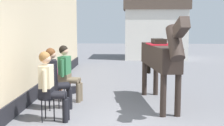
{
  "coord_description": "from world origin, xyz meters",
  "views": [
    {
      "loc": [
        -0.04,
        -5.58,
        1.95
      ],
      "look_at": [
        -0.4,
        1.2,
        1.05
      ],
      "focal_mm": 49.34,
      "sensor_mm": 36.0,
      "label": 1
    }
  ],
  "objects_px": {
    "seated_visitor_near": "(50,83)",
    "flower_planter_farthest": "(56,79)",
    "seated_visitor_middle": "(55,75)",
    "satchel_bag": "(71,90)",
    "saddled_horse_center": "(161,57)",
    "seated_visitor_far": "(67,70)"
  },
  "relations": [
    {
      "from": "saddled_horse_center",
      "to": "seated_visitor_middle",
      "type": "bearing_deg",
      "value": -170.0
    },
    {
      "from": "saddled_horse_center",
      "to": "satchel_bag",
      "type": "xyz_separation_m",
      "value": [
        -2.31,
        1.1,
        -1.06
      ]
    },
    {
      "from": "seated_visitor_middle",
      "to": "saddled_horse_center",
      "type": "bearing_deg",
      "value": 10.0
    },
    {
      "from": "satchel_bag",
      "to": "seated_visitor_near",
      "type": "bearing_deg",
      "value": -133.43
    },
    {
      "from": "flower_planter_farthest",
      "to": "seated_visitor_far",
      "type": "bearing_deg",
      "value": -65.11
    },
    {
      "from": "satchel_bag",
      "to": "seated_visitor_middle",
      "type": "bearing_deg",
      "value": -136.81
    },
    {
      "from": "seated_visitor_middle",
      "to": "satchel_bag",
      "type": "xyz_separation_m",
      "value": [
        0.08,
        1.52,
        -0.68
      ]
    },
    {
      "from": "flower_planter_farthest",
      "to": "saddled_horse_center",
      "type": "bearing_deg",
      "value": -28.34
    },
    {
      "from": "seated_visitor_near",
      "to": "seated_visitor_far",
      "type": "bearing_deg",
      "value": 88.93
    },
    {
      "from": "seated_visitor_near",
      "to": "seated_visitor_far",
      "type": "xyz_separation_m",
      "value": [
        0.03,
        1.58,
        0.0
      ]
    },
    {
      "from": "seated_visitor_far",
      "to": "satchel_bag",
      "type": "bearing_deg",
      "value": 93.6
    },
    {
      "from": "seated_visitor_near",
      "to": "seated_visitor_middle",
      "type": "xyz_separation_m",
      "value": [
        -0.1,
        0.84,
        0.0
      ]
    },
    {
      "from": "seated_visitor_near",
      "to": "seated_visitor_middle",
      "type": "distance_m",
      "value": 0.85
    },
    {
      "from": "seated_visitor_far",
      "to": "flower_planter_farthest",
      "type": "relative_size",
      "value": 2.17
    },
    {
      "from": "seated_visitor_near",
      "to": "flower_planter_farthest",
      "type": "height_order",
      "value": "seated_visitor_near"
    },
    {
      "from": "saddled_horse_center",
      "to": "flower_planter_farthest",
      "type": "bearing_deg",
      "value": 151.66
    },
    {
      "from": "satchel_bag",
      "to": "seated_visitor_far",
      "type": "bearing_deg",
      "value": -130.31
    },
    {
      "from": "flower_planter_farthest",
      "to": "satchel_bag",
      "type": "bearing_deg",
      "value": -39.77
    },
    {
      "from": "seated_visitor_far",
      "to": "seated_visitor_middle",
      "type": "bearing_deg",
      "value": -99.68
    },
    {
      "from": "saddled_horse_center",
      "to": "flower_planter_farthest",
      "type": "distance_m",
      "value": 3.31
    },
    {
      "from": "satchel_bag",
      "to": "saddled_horse_center",
      "type": "bearing_deg",
      "value": -69.3
    },
    {
      "from": "seated_visitor_near",
      "to": "flower_planter_farthest",
      "type": "distance_m",
      "value": 2.87
    }
  ]
}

